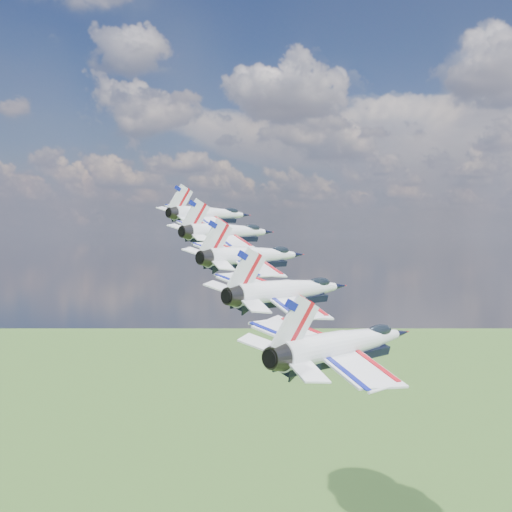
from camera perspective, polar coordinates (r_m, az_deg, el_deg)
The scene contains 5 objects.
jet_0 at distance 89.33m, azimuth -3.94°, elevation 3.74°, with size 10.39×15.38×4.60m, color silver, non-canonical shape.
jet_1 at distance 77.48m, azimuth -2.27°, elevation 2.16°, with size 10.39×15.38×4.60m, color white, non-canonical shape.
jet_2 at distance 65.81m, azimuth -0.00°, elevation 0.00°, with size 10.39×15.38×4.60m, color white, non-canonical shape.
jet_3 at distance 54.41m, azimuth 3.23°, elevation -3.07°, with size 10.39×15.38×4.60m, color silver, non-canonical shape.
jet_4 at distance 43.52m, azimuth 8.17°, elevation -7.70°, with size 10.39×15.38×4.60m, color white, non-canonical shape.
Camera 1 is at (55.76, -72.80, 145.79)m, focal length 45.00 mm.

